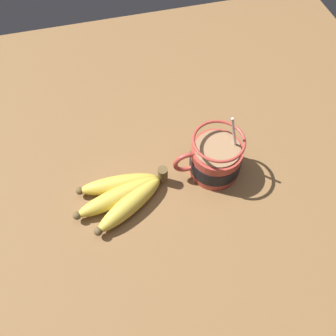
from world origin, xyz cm
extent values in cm
cube|color=brown|center=(0.00, 0.00, 1.33)|extent=(108.20, 108.20, 2.66)
cylinder|color=#B23D33|center=(-3.55, 3.08, 6.30)|extent=(10.22, 10.22, 7.27)
cylinder|color=black|center=(-3.55, 3.08, 6.10)|extent=(10.42, 10.42, 3.44)
torus|color=#B23D33|center=(2.50, 3.08, 7.58)|extent=(5.62, 0.90, 5.62)
cylinder|color=#997551|center=(-3.55, 3.08, 10.03)|extent=(9.02, 9.02, 0.40)
torus|color=#B23D33|center=(-3.55, 3.08, 12.50)|extent=(10.22, 10.22, 0.60)
cylinder|color=silver|center=(-6.96, 3.08, 11.19)|extent=(3.72, 0.50, 14.18)
ellipsoid|color=silver|center=(-5.34, 3.08, 4.16)|extent=(3.00, 2.00, 0.80)
cylinder|color=brown|center=(7.42, 3.15, 5.52)|extent=(2.00, 2.00, 3.00)
ellipsoid|color=gold|center=(16.21, 2.67, 4.42)|extent=(15.77, 4.37, 3.53)
sphere|color=brown|center=(23.99, 2.25, 4.42)|extent=(1.59, 1.59, 1.59)
ellipsoid|color=gold|center=(16.77, 5.46, 4.50)|extent=(17.64, 7.71, 3.67)
sphere|color=brown|center=(25.15, 7.53, 4.50)|extent=(1.65, 1.65, 1.65)
ellipsoid|color=gold|center=(15.03, 7.70, 4.52)|extent=(15.41, 11.26, 3.71)
sphere|color=brown|center=(21.78, 11.74, 4.52)|extent=(1.67, 1.67, 1.67)
camera|label=1|loc=(16.61, 42.58, 67.73)|focal=40.00mm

